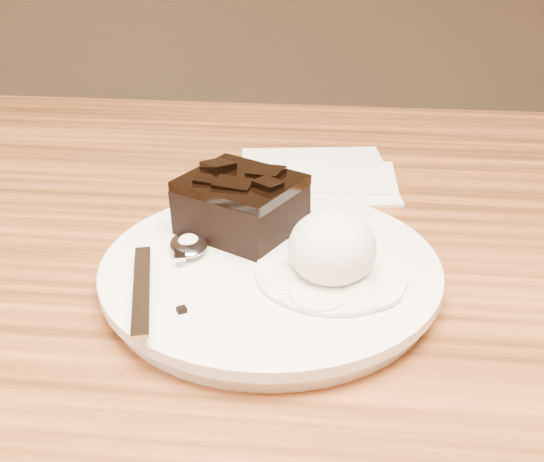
# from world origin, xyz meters

# --- Properties ---
(plate) EXTENTS (0.25, 0.25, 0.02)m
(plate) POSITION_xyz_m (0.08, -0.04, 0.76)
(plate) COLOR white
(plate) RESTS_ON dining_table
(brownie) EXTENTS (0.11, 0.10, 0.04)m
(brownie) POSITION_xyz_m (0.06, 0.00, 0.79)
(brownie) COLOR black
(brownie) RESTS_ON plate
(ice_cream_scoop) EXTENTS (0.06, 0.06, 0.05)m
(ice_cream_scoop) POSITION_xyz_m (0.13, -0.06, 0.79)
(ice_cream_scoop) COLOR white
(ice_cream_scoop) RESTS_ON plate
(melt_puddle) EXTENTS (0.11, 0.11, 0.00)m
(melt_puddle) POSITION_xyz_m (0.13, -0.06, 0.77)
(melt_puddle) COLOR white
(melt_puddle) RESTS_ON plate
(spoon) EXTENTS (0.07, 0.16, 0.01)m
(spoon) POSITION_xyz_m (0.02, -0.03, 0.77)
(spoon) COLOR silver
(spoon) RESTS_ON plate
(napkin) EXTENTS (0.17, 0.17, 0.01)m
(napkin) POSITION_xyz_m (0.11, 0.16, 0.75)
(napkin) COLOR white
(napkin) RESTS_ON dining_table
(crumb_a) EXTENTS (0.01, 0.01, 0.00)m
(crumb_a) POSITION_xyz_m (0.03, -0.11, 0.77)
(crumb_a) COLOR black
(crumb_a) RESTS_ON plate
(crumb_b) EXTENTS (0.01, 0.01, 0.00)m
(crumb_b) POSITION_xyz_m (0.10, -0.07, 0.77)
(crumb_b) COLOR black
(crumb_b) RESTS_ON plate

